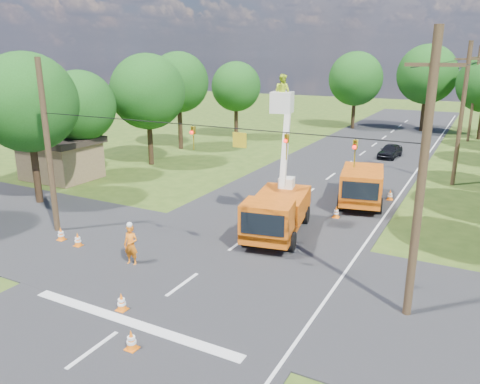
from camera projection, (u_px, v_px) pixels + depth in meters
The scene contains 29 objects.
ground at pixel (331, 177), 36.13m from camera, with size 140.00×140.00×0.00m, color #2F4916.
road_main at pixel (331, 177), 36.13m from camera, with size 12.00×100.00×0.06m, color black.
road_cross at pixel (208, 267), 20.88m from camera, with size 56.00×10.00×0.07m, color black.
stop_bar at pixel (130, 323), 16.48m from camera, with size 9.00×0.45×0.02m, color silver.
edge_line at pixel (406, 186), 33.61m from camera, with size 0.12×90.00×0.02m, color silver.
bucket_truck at pixel (277, 204), 24.06m from camera, with size 3.54×6.79×8.20m.
second_truck at pixel (362, 184), 29.37m from camera, with size 3.63×6.79×2.42m.
ground_worker at pixel (131, 245), 20.86m from camera, with size 0.68×0.45×1.88m, color orange.
distant_car at pixel (390, 151), 42.70m from camera, with size 1.50×3.72×1.27m, color black.
traffic_cone_0 at pixel (122, 302), 17.20m from camera, with size 0.38×0.38×0.71m.
traffic_cone_1 at pixel (131, 340), 14.91m from camera, with size 0.38×0.38×0.71m.
traffic_cone_2 at pixel (278, 222), 25.33m from camera, with size 0.38×0.38×0.71m.
traffic_cone_3 at pixel (336, 212), 27.00m from camera, with size 0.38×0.38×0.71m.
traffic_cone_4 at pixel (78, 240), 22.98m from camera, with size 0.38×0.38×0.71m.
traffic_cone_5 at pixel (61, 234), 23.71m from camera, with size 0.38×0.38×0.71m.
traffic_cone_6 at pixel (390, 195), 30.29m from camera, with size 0.38×0.38×0.71m.
pole_right_near at pixel (422, 179), 15.61m from camera, with size 1.80×0.30×10.00m.
pole_right_mid at pixel (462, 114), 32.55m from camera, with size 1.80×0.30×10.00m.
pole_right_far at pixel (474, 94), 49.49m from camera, with size 1.80×0.30×10.00m.
pole_left at pixel (48, 148), 23.88m from camera, with size 0.30×0.30×9.00m.
signal_span at pixel (254, 141), 18.21m from camera, with size 18.00×0.29×1.07m.
shed at pixel (61, 158), 35.30m from camera, with size 5.50×4.50×3.15m.
tree_left_b at pixel (27, 103), 28.16m from camera, with size 6.00×6.00×9.32m.
tree_left_c at pixel (80, 106), 34.39m from camera, with size 5.20×5.20×8.06m.
tree_left_d at pixel (148, 92), 38.60m from camera, with size 6.20×6.20×9.24m.
tree_left_e at pixel (179, 82), 45.24m from camera, with size 5.80×5.80×9.41m.
tree_left_f at pixel (236, 87), 51.34m from camera, with size 5.40×5.40×8.40m.
tree_far_a at pixel (356, 79), 57.80m from camera, with size 6.60×6.60×9.50m.
tree_far_b at pixel (427, 74), 55.72m from camera, with size 7.00×7.00×10.32m.
Camera 1 is at (10.21, -14.18, 9.12)m, focal length 35.00 mm.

